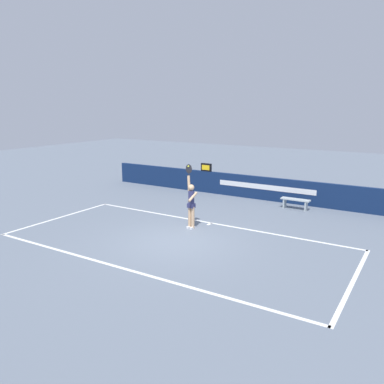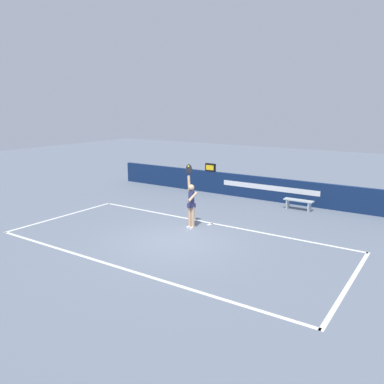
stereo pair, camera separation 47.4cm
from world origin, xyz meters
name	(u,v)px [view 2 (the right image)]	position (x,y,z in m)	size (l,w,h in m)	color
ground_plane	(175,241)	(0.00, 0.00, 0.00)	(60.00, 60.00, 0.00)	slate
court_lines	(173,242)	(0.00, -0.10, 0.00)	(11.26, 5.15, 0.00)	white
back_wall	(262,188)	(0.00, 7.04, 0.55)	(17.12, 0.20, 1.10)	#0F2249
speed_display	(210,167)	(-2.88, 7.04, 1.31)	(0.57, 0.13, 0.40)	black
tennis_player	(191,202)	(-0.33, 1.45, 0.98)	(0.44, 0.49, 2.38)	tan
tennis_ball	(189,166)	(-0.44, 1.45, 2.29)	(0.06, 0.06, 0.06)	#CFDA32
courtside_bench_near	(299,202)	(2.10, 6.13, 0.34)	(1.26, 0.38, 0.46)	#A8B4B6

